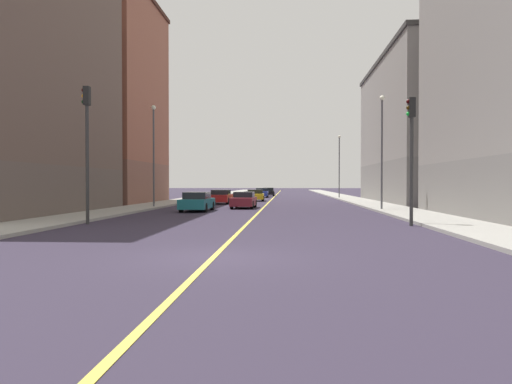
{
  "coord_description": "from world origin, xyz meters",
  "views": [
    {
      "loc": [
        1.96,
        -12.9,
        1.96
      ],
      "look_at": [
        -0.83,
        30.39,
        1.21
      ],
      "focal_mm": 34.56,
      "sensor_mm": 36.0,
      "label": 1
    }
  ],
  "objects_px": {
    "car_blue": "(262,193)",
    "street_lamp_left_near": "(382,141)",
    "traffic_light_left_near": "(411,143)",
    "car_teal": "(197,202)",
    "traffic_light_right_near": "(87,136)",
    "building_left_mid": "(437,131)",
    "car_red": "(221,197)",
    "car_black": "(268,192)",
    "car_maroon": "(244,200)",
    "car_yellow": "(255,196)",
    "building_right_midblock": "(92,101)",
    "street_lamp_left_far": "(339,160)",
    "street_lamp_right_near": "(154,146)"
  },
  "relations": [
    {
      "from": "car_teal",
      "to": "car_yellow",
      "type": "bearing_deg",
      "value": 82.3
    },
    {
      "from": "street_lamp_left_far",
      "to": "car_maroon",
      "type": "distance_m",
      "value": 28.03
    },
    {
      "from": "street_lamp_left_far",
      "to": "car_teal",
      "type": "bearing_deg",
      "value": -113.42
    },
    {
      "from": "traffic_light_left_near",
      "to": "car_red",
      "type": "distance_m",
      "value": 27.0
    },
    {
      "from": "traffic_light_left_near",
      "to": "car_maroon",
      "type": "xyz_separation_m",
      "value": [
        -9.15,
        15.79,
        -3.2
      ]
    },
    {
      "from": "building_right_midblock",
      "to": "street_lamp_left_far",
      "type": "distance_m",
      "value": 31.57
    },
    {
      "from": "car_red",
      "to": "car_yellow",
      "type": "bearing_deg",
      "value": 70.43
    },
    {
      "from": "car_teal",
      "to": "car_blue",
      "type": "height_order",
      "value": "car_teal"
    },
    {
      "from": "building_left_mid",
      "to": "traffic_light_right_near",
      "type": "height_order",
      "value": "building_left_mid"
    },
    {
      "from": "street_lamp_right_near",
      "to": "car_black",
      "type": "distance_m",
      "value": 39.97
    },
    {
      "from": "car_red",
      "to": "building_right_midblock",
      "type": "bearing_deg",
      "value": 177.6
    },
    {
      "from": "building_left_mid",
      "to": "traffic_light_left_near",
      "type": "distance_m",
      "value": 30.9
    },
    {
      "from": "building_right_midblock",
      "to": "traffic_light_right_near",
      "type": "height_order",
      "value": "building_right_midblock"
    },
    {
      "from": "street_lamp_right_near",
      "to": "car_maroon",
      "type": "bearing_deg",
      "value": 3.4
    },
    {
      "from": "car_black",
      "to": "car_red",
      "type": "relative_size",
      "value": 1.12
    },
    {
      "from": "street_lamp_left_near",
      "to": "car_black",
      "type": "distance_m",
      "value": 43.21
    },
    {
      "from": "car_black",
      "to": "building_left_mid",
      "type": "bearing_deg",
      "value": -53.87
    },
    {
      "from": "traffic_light_right_near",
      "to": "car_yellow",
      "type": "relative_size",
      "value": 1.57
    },
    {
      "from": "building_right_midblock",
      "to": "traffic_light_left_near",
      "type": "distance_m",
      "value": 35.56
    },
    {
      "from": "building_left_mid",
      "to": "car_red",
      "type": "xyz_separation_m",
      "value": [
        -21.84,
        -5.18,
        -6.79
      ]
    },
    {
      "from": "traffic_light_right_near",
      "to": "car_blue",
      "type": "relative_size",
      "value": 1.57
    },
    {
      "from": "car_teal",
      "to": "car_black",
      "type": "bearing_deg",
      "value": 85.55
    },
    {
      "from": "building_left_mid",
      "to": "street_lamp_left_far",
      "type": "bearing_deg",
      "value": 125.0
    },
    {
      "from": "traffic_light_left_near",
      "to": "traffic_light_right_near",
      "type": "height_order",
      "value": "traffic_light_right_near"
    },
    {
      "from": "traffic_light_right_near",
      "to": "street_lamp_right_near",
      "type": "distance_m",
      "value": 15.42
    },
    {
      "from": "traffic_light_right_near",
      "to": "car_maroon",
      "type": "distance_m",
      "value": 17.33
    },
    {
      "from": "street_lamp_left_far",
      "to": "car_yellow",
      "type": "distance_m",
      "value": 14.84
    },
    {
      "from": "building_right_midblock",
      "to": "traffic_light_left_near",
      "type": "bearing_deg",
      "value": -44.36
    },
    {
      "from": "building_left_mid",
      "to": "car_red",
      "type": "relative_size",
      "value": 6.27
    },
    {
      "from": "building_left_mid",
      "to": "car_teal",
      "type": "distance_m",
      "value": 28.93
    },
    {
      "from": "car_black",
      "to": "street_lamp_right_near",
      "type": "bearing_deg",
      "value": -100.99
    },
    {
      "from": "car_maroon",
      "to": "car_black",
      "type": "bearing_deg",
      "value": 89.35
    },
    {
      "from": "car_yellow",
      "to": "car_red",
      "type": "xyz_separation_m",
      "value": [
        -2.8,
        -7.89,
        0.04
      ]
    },
    {
      "from": "building_right_midblock",
      "to": "car_blue",
      "type": "height_order",
      "value": "building_right_midblock"
    },
    {
      "from": "car_maroon",
      "to": "building_left_mid",
      "type": "bearing_deg",
      "value": 35.18
    },
    {
      "from": "car_blue",
      "to": "street_lamp_left_near",
      "type": "bearing_deg",
      "value": -72.78
    },
    {
      "from": "traffic_light_left_near",
      "to": "car_teal",
      "type": "height_order",
      "value": "traffic_light_left_near"
    },
    {
      "from": "traffic_light_right_near",
      "to": "car_maroon",
      "type": "relative_size",
      "value": 1.48
    },
    {
      "from": "traffic_light_right_near",
      "to": "car_teal",
      "type": "bearing_deg",
      "value": 74.04
    },
    {
      "from": "building_right_midblock",
      "to": "street_lamp_left_far",
      "type": "bearing_deg",
      "value": 33.29
    },
    {
      "from": "building_left_mid",
      "to": "car_yellow",
      "type": "xyz_separation_m",
      "value": [
        -19.03,
        2.71,
        -6.84
      ]
    },
    {
      "from": "traffic_light_right_near",
      "to": "car_yellow",
      "type": "height_order",
      "value": "traffic_light_right_near"
    },
    {
      "from": "building_right_midblock",
      "to": "car_red",
      "type": "height_order",
      "value": "building_right_midblock"
    },
    {
      "from": "car_black",
      "to": "car_blue",
      "type": "distance_m",
      "value": 8.59
    },
    {
      "from": "building_left_mid",
      "to": "building_right_midblock",
      "type": "xyz_separation_m",
      "value": [
        -34.75,
        -4.64,
        2.7
      ]
    },
    {
      "from": "car_blue",
      "to": "car_black",
      "type": "bearing_deg",
      "value": 86.04
    },
    {
      "from": "building_left_mid",
      "to": "street_lamp_left_near",
      "type": "relative_size",
      "value": 3.09
    },
    {
      "from": "street_lamp_left_near",
      "to": "car_black",
      "type": "relative_size",
      "value": 1.81
    },
    {
      "from": "traffic_light_right_near",
      "to": "car_red",
      "type": "relative_size",
      "value": 1.66
    },
    {
      "from": "traffic_light_left_near",
      "to": "traffic_light_right_near",
      "type": "bearing_deg",
      "value": 180.0
    }
  ]
}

